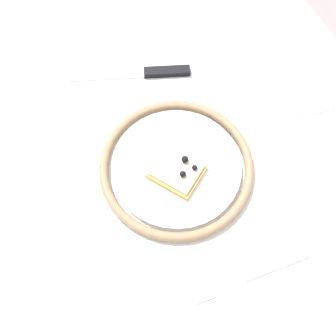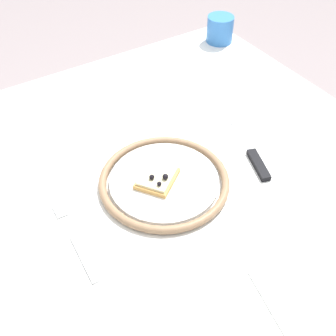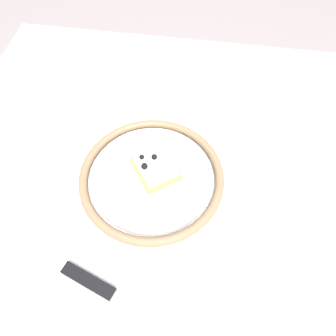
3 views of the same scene
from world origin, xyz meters
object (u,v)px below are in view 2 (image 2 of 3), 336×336
dining_table (174,186)px  cup (220,29)px  knife (253,155)px  fork (74,238)px  pizza_slice_near (157,178)px  plate (164,181)px  napkin (310,296)px

dining_table → cup: size_ratio=12.02×
knife → fork: knife is taller
pizza_slice_near → cup: (0.47, 0.41, 0.02)m
plate → pizza_slice_near: 0.02m
fork → dining_table: bearing=15.9°
cup → pizza_slice_near: bearing=-138.8°
plate → knife: (0.21, -0.03, -0.00)m
plate → pizza_slice_near: size_ratio=2.49×
dining_table → cup: cup is taller
napkin → dining_table: bearing=91.8°
napkin → fork: bearing=131.8°
cup → knife: bearing=-119.1°
plate → cup: bearing=42.4°
plate → fork: 0.21m
fork → napkin: 0.42m
plate → cup: cup is taller
knife → pizza_slice_near: bearing=170.0°
plate → cup: size_ratio=3.39×
dining_table → fork: 0.29m
dining_table → plate: bearing=-139.7°
pizza_slice_near → cup: bearing=41.2°
dining_table → knife: size_ratio=4.05×
dining_table → pizza_slice_near: 0.13m
cup → napkin: 0.85m
cup → napkin: cup is taller
knife → cup: (0.25, 0.45, 0.03)m
dining_table → cup: 0.56m
pizza_slice_near → knife: size_ratio=0.46×
dining_table → napkin: bearing=-88.2°
plate → pizza_slice_near: bearing=159.6°
dining_table → plate: 0.11m
pizza_slice_near → knife: 0.22m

